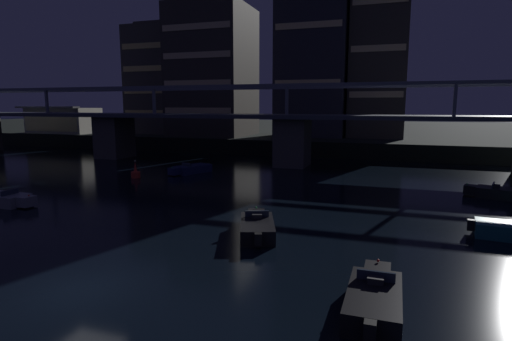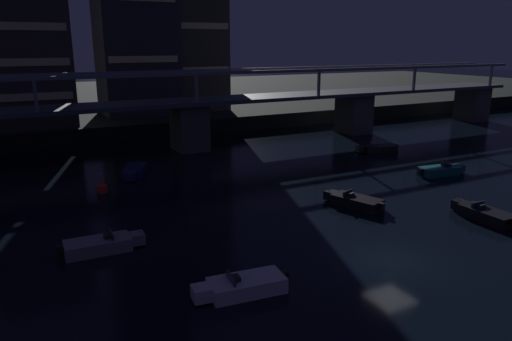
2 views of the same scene
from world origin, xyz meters
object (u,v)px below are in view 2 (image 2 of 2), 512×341
(river_bridge, at_px, (189,115))
(speedboat_mid_center, at_px, (134,171))
(tower_west_tall, at_px, (16,43))
(speedboat_far_right, at_px, (484,214))
(channel_buoy, at_px, (102,187))
(speedboat_mid_left, at_px, (354,201))
(speedboat_far_center, at_px, (378,149))
(speedboat_far_left, at_px, (243,286))
(tower_east_tall, at_px, (192,4))
(speedboat_mid_right, at_px, (101,245))
(speedboat_near_center, at_px, (441,170))

(river_bridge, distance_m, speedboat_mid_center, 12.82)
(river_bridge, relative_size, tower_west_tall, 5.03)
(speedboat_far_right, height_order, channel_buoy, channel_buoy)
(speedboat_mid_left, height_order, speedboat_far_center, same)
(speedboat_mid_left, height_order, speedboat_far_left, same)
(river_bridge, distance_m, tower_west_tall, 24.64)
(speedboat_far_center, bearing_deg, river_bridge, 148.99)
(tower_east_tall, bearing_deg, speedboat_far_right, -87.48)
(speedboat_far_left, relative_size, speedboat_far_right, 1.01)
(tower_east_tall, distance_m, speedboat_far_center, 38.20)
(river_bridge, xyz_separation_m, tower_west_tall, (-17.14, 15.61, 8.33))
(speedboat_mid_left, xyz_separation_m, speedboat_mid_center, (-13.13, 17.35, 0.00))
(river_bridge, height_order, speedboat_mid_right, river_bridge)
(speedboat_mid_right, relative_size, speedboat_far_left, 1.00)
(speedboat_mid_center, bearing_deg, river_bridge, 43.60)
(tower_west_tall, xyz_separation_m, tower_east_tall, (25.62, 4.75, 5.85))
(speedboat_near_center, xyz_separation_m, speedboat_mid_right, (-32.86, -3.00, 0.00))
(speedboat_near_center, bearing_deg, tower_east_tall, 102.38)
(tower_west_tall, height_order, speedboat_far_right, tower_west_tall)
(speedboat_mid_center, xyz_separation_m, speedboat_far_center, (28.13, -3.13, 0.00))
(speedboat_mid_left, bearing_deg, speedboat_far_right, -45.84)
(speedboat_mid_right, bearing_deg, speedboat_far_left, -57.90)
(river_bridge, distance_m, tower_east_tall, 26.22)
(river_bridge, bearing_deg, speedboat_far_center, -31.01)
(speedboat_near_center, bearing_deg, tower_west_tall, 132.72)
(speedboat_far_right, bearing_deg, tower_east_tall, 92.52)
(speedboat_far_right, relative_size, channel_buoy, 2.95)
(speedboat_mid_right, bearing_deg, channel_buoy, 79.52)
(speedboat_mid_left, bearing_deg, tower_east_tall, 84.78)
(river_bridge, xyz_separation_m, speedboat_far_center, (19.26, -11.58, -3.78))
(speedboat_far_right, bearing_deg, channel_buoy, 139.93)
(speedboat_mid_left, height_order, speedboat_far_right, same)
(speedboat_near_center, relative_size, speedboat_far_right, 1.01)
(speedboat_far_center, relative_size, channel_buoy, 2.94)
(speedboat_mid_left, bearing_deg, tower_west_tall, 117.32)
(river_bridge, height_order, speedboat_near_center, river_bridge)
(speedboat_mid_right, distance_m, speedboat_far_right, 26.84)
(speedboat_mid_left, relative_size, speedboat_far_left, 0.98)
(tower_east_tall, distance_m, speedboat_near_center, 47.18)
(speedboat_far_center, bearing_deg, speedboat_mid_center, 173.65)
(speedboat_far_left, bearing_deg, channel_buoy, 98.45)
(speedboat_mid_left, xyz_separation_m, speedboat_mid_right, (-19.28, 0.55, 0.00))
(speedboat_mid_center, distance_m, speedboat_far_left, 25.52)
(channel_buoy, bearing_deg, tower_east_tall, 57.39)
(tower_east_tall, height_order, speedboat_far_center, tower_east_tall)
(river_bridge, xyz_separation_m, channel_buoy, (-12.71, -12.76, -3.72))
(speedboat_mid_right, bearing_deg, tower_west_tall, 92.96)
(speedboat_mid_center, bearing_deg, tower_west_tall, 108.96)
(speedboat_far_left, bearing_deg, speedboat_mid_left, 30.54)
(speedboat_mid_center, distance_m, speedboat_far_right, 31.11)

